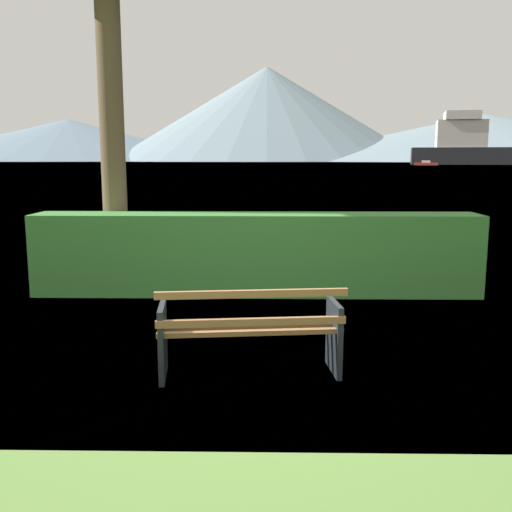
# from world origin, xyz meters

# --- Properties ---
(ground_plane) EXTENTS (1400.00, 1400.00, 0.00)m
(ground_plane) POSITION_xyz_m (0.00, 0.00, 0.00)
(ground_plane) COLOR #567A38
(water_surface) EXTENTS (620.00, 620.00, 0.00)m
(water_surface) POSITION_xyz_m (0.00, 308.52, 0.00)
(water_surface) COLOR #7A99A8
(water_surface) RESTS_ON ground_plane
(park_bench) EXTENTS (1.72, 0.75, 0.87)m
(park_bench) POSITION_xyz_m (0.01, -0.06, 0.42)
(park_bench) COLOR olive
(park_bench) RESTS_ON ground_plane
(hedge_row) EXTENTS (6.52, 0.75, 1.19)m
(hedge_row) POSITION_xyz_m (0.00, 3.29, 0.59)
(hedge_row) COLOR #387A33
(hedge_row) RESTS_ON ground_plane
(fishing_boat_near) EXTENTS (7.79, 4.33, 1.60)m
(fishing_boat_near) POSITION_xyz_m (51.02, 182.53, 0.57)
(fishing_boat_near) COLOR #B2332D
(fishing_boat_near) RESTS_ON water_surface
(distant_hills) EXTENTS (772.69, 412.55, 87.89)m
(distant_hills) POSITION_xyz_m (29.01, 562.16, 30.25)
(distant_hills) COLOR slate
(distant_hills) RESTS_ON ground_plane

